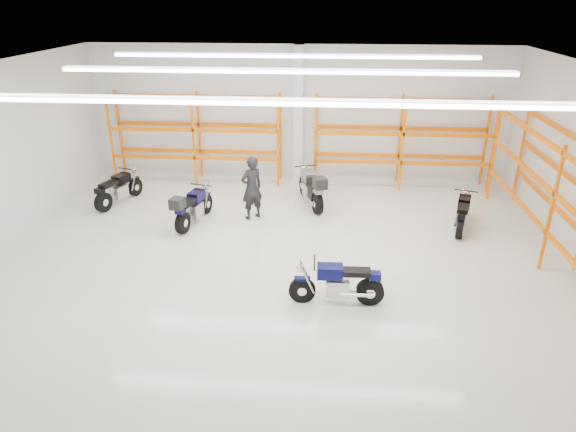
# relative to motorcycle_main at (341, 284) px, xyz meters

# --- Properties ---
(ground) EXTENTS (14.00, 14.00, 0.00)m
(ground) POSITION_rel_motorcycle_main_xyz_m (-1.38, 1.87, -0.45)
(ground) COLOR beige
(ground) RESTS_ON ground
(room_shell) EXTENTS (14.02, 12.02, 4.51)m
(room_shell) POSITION_rel_motorcycle_main_xyz_m (-1.38, 1.89, 2.83)
(room_shell) COLOR silver
(room_shell) RESTS_ON ground
(motorcycle_main) EXTENTS (1.98, 0.66, 0.97)m
(motorcycle_main) POSITION_rel_motorcycle_main_xyz_m (0.00, 0.00, 0.00)
(motorcycle_main) COLOR black
(motorcycle_main) RESTS_ON ground
(motorcycle_back_a) EXTENTS (0.93, 1.94, 0.99)m
(motorcycle_back_a) POSITION_rel_motorcycle_main_xyz_m (-6.73, 4.97, 0.01)
(motorcycle_back_a) COLOR black
(motorcycle_back_a) RESTS_ON ground
(motorcycle_back_b) EXTENTS (0.84, 2.08, 1.08)m
(motorcycle_back_b) POSITION_rel_motorcycle_main_xyz_m (-4.07, 3.63, 0.06)
(motorcycle_back_b) COLOR black
(motorcycle_back_b) RESTS_ON ground
(motorcycle_back_c) EXTENTS (1.05, 2.24, 1.18)m
(motorcycle_back_c) POSITION_rel_motorcycle_main_xyz_m (-0.80, 5.30, 0.11)
(motorcycle_back_c) COLOR black
(motorcycle_back_c) RESTS_ON ground
(motorcycle_back_d) EXTENTS (0.84, 1.89, 0.95)m
(motorcycle_back_d) POSITION_rel_motorcycle_main_xyz_m (3.35, 3.98, -0.01)
(motorcycle_back_d) COLOR black
(motorcycle_back_d) RESTS_ON ground
(standing_man) EXTENTS (0.80, 0.77, 1.84)m
(standing_man) POSITION_rel_motorcycle_main_xyz_m (-2.47, 4.28, 0.46)
(standing_man) COLOR black
(standing_man) RESTS_ON ground
(structural_column) EXTENTS (0.32, 0.32, 4.50)m
(structural_column) POSITION_rel_motorcycle_main_xyz_m (-1.38, 7.69, 1.80)
(structural_column) COLOR white
(structural_column) RESTS_ON ground
(pallet_racking_back_left) EXTENTS (5.67, 0.87, 3.00)m
(pallet_racking_back_left) POSITION_rel_motorcycle_main_xyz_m (-4.78, 7.35, 1.33)
(pallet_racking_back_left) COLOR orange
(pallet_racking_back_left) RESTS_ON ground
(pallet_racking_back_right) EXTENTS (5.67, 0.87, 3.00)m
(pallet_racking_back_right) POSITION_rel_motorcycle_main_xyz_m (2.02, 7.35, 1.33)
(pallet_racking_back_right) COLOR orange
(pallet_racking_back_right) RESTS_ON ground
(pallet_racking_side) EXTENTS (0.87, 9.07, 3.00)m
(pallet_racking_side) POSITION_rel_motorcycle_main_xyz_m (5.10, 1.87, 1.36)
(pallet_racking_side) COLOR orange
(pallet_racking_side) RESTS_ON ground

